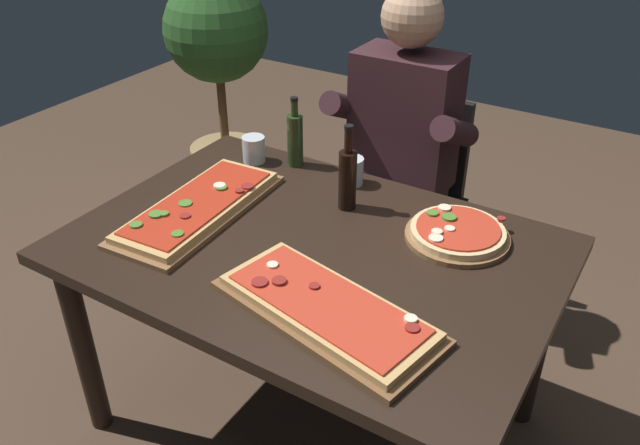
{
  "coord_description": "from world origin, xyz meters",
  "views": [
    {
      "loc": [
        0.84,
        -1.32,
        1.79
      ],
      "look_at": [
        0.0,
        0.05,
        0.79
      ],
      "focal_mm": 36.17,
      "sensor_mm": 36.0,
      "label": 1
    }
  ],
  "objects_px": {
    "pizza_round_far": "(457,233)",
    "tumbler_far_side": "(254,151)",
    "pizza_rectangular_front": "(326,308)",
    "potted_plant_corner": "(219,71)",
    "pizza_rectangular_left": "(199,207)",
    "wine_bottle_dark": "(348,177)",
    "diner_chair": "(407,192)",
    "oil_bottle_amber": "(295,139)",
    "tumbler_near_camera": "(351,173)",
    "seated_diner": "(398,146)",
    "dining_table": "(311,271)"
  },
  "relations": [
    {
      "from": "dining_table",
      "to": "wine_bottle_dark",
      "type": "xyz_separation_m",
      "value": [
        -0.02,
        0.24,
        0.2
      ]
    },
    {
      "from": "tumbler_far_side",
      "to": "pizza_round_far",
      "type": "bearing_deg",
      "value": -6.95
    },
    {
      "from": "pizza_round_far",
      "to": "wine_bottle_dark",
      "type": "bearing_deg",
      "value": -178.39
    },
    {
      "from": "seated_diner",
      "to": "dining_table",
      "type": "bearing_deg",
      "value": -84.18
    },
    {
      "from": "pizza_rectangular_front",
      "to": "seated_diner",
      "type": "bearing_deg",
      "value": 105.71
    },
    {
      "from": "wine_bottle_dark",
      "to": "tumbler_far_side",
      "type": "distance_m",
      "value": 0.47
    },
    {
      "from": "diner_chair",
      "to": "seated_diner",
      "type": "xyz_separation_m",
      "value": [
        -0.0,
        -0.12,
        0.26
      ]
    },
    {
      "from": "pizza_rectangular_left",
      "to": "potted_plant_corner",
      "type": "height_order",
      "value": "potted_plant_corner"
    },
    {
      "from": "pizza_rectangular_front",
      "to": "diner_chair",
      "type": "distance_m",
      "value": 1.17
    },
    {
      "from": "oil_bottle_amber",
      "to": "tumbler_far_side",
      "type": "bearing_deg",
      "value": -158.75
    },
    {
      "from": "pizza_rectangular_front",
      "to": "wine_bottle_dark",
      "type": "relative_size",
      "value": 2.26
    },
    {
      "from": "potted_plant_corner",
      "to": "wine_bottle_dark",
      "type": "bearing_deg",
      "value": -34.68
    },
    {
      "from": "dining_table",
      "to": "seated_diner",
      "type": "height_order",
      "value": "seated_diner"
    },
    {
      "from": "pizza_rectangular_front",
      "to": "tumbler_far_side",
      "type": "relative_size",
      "value": 6.74
    },
    {
      "from": "dining_table",
      "to": "pizza_rectangular_left",
      "type": "distance_m",
      "value": 0.42
    },
    {
      "from": "seated_diner",
      "to": "pizza_rectangular_front",
      "type": "bearing_deg",
      "value": -74.29
    },
    {
      "from": "dining_table",
      "to": "diner_chair",
      "type": "distance_m",
      "value": 0.87
    },
    {
      "from": "pizza_rectangular_front",
      "to": "tumbler_near_camera",
      "type": "relative_size",
      "value": 6.79
    },
    {
      "from": "pizza_rectangular_left",
      "to": "tumbler_near_camera",
      "type": "height_order",
      "value": "tumbler_near_camera"
    },
    {
      "from": "wine_bottle_dark",
      "to": "tumbler_far_side",
      "type": "relative_size",
      "value": 2.98
    },
    {
      "from": "pizza_round_far",
      "to": "oil_bottle_amber",
      "type": "bearing_deg",
      "value": 167.03
    },
    {
      "from": "pizza_rectangular_left",
      "to": "wine_bottle_dark",
      "type": "distance_m",
      "value": 0.48
    },
    {
      "from": "dining_table",
      "to": "tumbler_far_side",
      "type": "height_order",
      "value": "tumbler_far_side"
    },
    {
      "from": "potted_plant_corner",
      "to": "oil_bottle_amber",
      "type": "bearing_deg",
      "value": -36.64
    },
    {
      "from": "potted_plant_corner",
      "to": "pizza_round_far",
      "type": "bearing_deg",
      "value": -27.63
    },
    {
      "from": "seated_diner",
      "to": "pizza_round_far",
      "type": "bearing_deg",
      "value": -48.57
    },
    {
      "from": "pizza_round_far",
      "to": "wine_bottle_dark",
      "type": "relative_size",
      "value": 1.09
    },
    {
      "from": "wine_bottle_dark",
      "to": "potted_plant_corner",
      "type": "distance_m",
      "value": 1.47
    },
    {
      "from": "tumbler_far_side",
      "to": "diner_chair",
      "type": "height_order",
      "value": "diner_chair"
    },
    {
      "from": "wine_bottle_dark",
      "to": "seated_diner",
      "type": "bearing_deg",
      "value": 96.59
    },
    {
      "from": "dining_table",
      "to": "tumbler_far_side",
      "type": "xyz_separation_m",
      "value": [
        -0.47,
        0.35,
        0.14
      ]
    },
    {
      "from": "tumbler_near_camera",
      "to": "diner_chair",
      "type": "relative_size",
      "value": 0.11
    },
    {
      "from": "pizza_round_far",
      "to": "oil_bottle_amber",
      "type": "relative_size",
      "value": 1.21
    },
    {
      "from": "pizza_round_far",
      "to": "seated_diner",
      "type": "xyz_separation_m",
      "value": [
        -0.43,
        0.48,
        -0.02
      ]
    },
    {
      "from": "pizza_round_far",
      "to": "tumbler_far_side",
      "type": "bearing_deg",
      "value": 173.05
    },
    {
      "from": "wine_bottle_dark",
      "to": "seated_diner",
      "type": "distance_m",
      "value": 0.51
    },
    {
      "from": "oil_bottle_amber",
      "to": "tumbler_near_camera",
      "type": "relative_size",
      "value": 2.7
    },
    {
      "from": "pizza_round_far",
      "to": "potted_plant_corner",
      "type": "height_order",
      "value": "potted_plant_corner"
    },
    {
      "from": "pizza_round_far",
      "to": "diner_chair",
      "type": "distance_m",
      "value": 0.79
    },
    {
      "from": "dining_table",
      "to": "potted_plant_corner",
      "type": "height_order",
      "value": "potted_plant_corner"
    },
    {
      "from": "pizza_round_far",
      "to": "tumbler_far_side",
      "type": "xyz_separation_m",
      "value": [
        -0.82,
        0.1,
        0.02
      ]
    },
    {
      "from": "potted_plant_corner",
      "to": "tumbler_near_camera",
      "type": "bearing_deg",
      "value": -31.1
    },
    {
      "from": "oil_bottle_amber",
      "to": "potted_plant_corner",
      "type": "relative_size",
      "value": 0.21
    },
    {
      "from": "pizza_rectangular_front",
      "to": "potted_plant_corner",
      "type": "distance_m",
      "value": 1.95
    },
    {
      "from": "pizza_round_far",
      "to": "tumbler_near_camera",
      "type": "xyz_separation_m",
      "value": [
        -0.44,
        0.14,
        0.02
      ]
    },
    {
      "from": "dining_table",
      "to": "seated_diner",
      "type": "relative_size",
      "value": 1.05
    },
    {
      "from": "pizza_round_far",
      "to": "diner_chair",
      "type": "xyz_separation_m",
      "value": [
        -0.43,
        0.6,
        -0.27
      ]
    },
    {
      "from": "tumbler_near_camera",
      "to": "pizza_rectangular_front",
      "type": "bearing_deg",
      "value": -65.8
    },
    {
      "from": "pizza_rectangular_front",
      "to": "wine_bottle_dark",
      "type": "distance_m",
      "value": 0.54
    },
    {
      "from": "pizza_rectangular_left",
      "to": "pizza_round_far",
      "type": "xyz_separation_m",
      "value": [
        0.75,
        0.28,
        -0.0
      ]
    }
  ]
}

